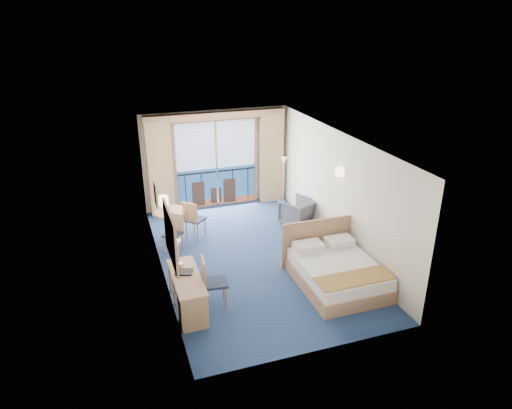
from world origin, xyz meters
name	(u,v)px	position (x,y,z in m)	size (l,w,h in m)	color
floor	(253,257)	(0.00, 0.00, 0.00)	(6.50, 6.50, 0.00)	navy
room_walls	(253,183)	(0.00, 0.00, 1.78)	(4.04, 6.54, 2.72)	silver
balcony_door	(216,167)	(-0.01, 3.22, 1.14)	(2.36, 0.03, 2.52)	navy
curtain_left	(160,169)	(-1.55, 3.07, 1.28)	(0.65, 0.22, 2.55)	tan
curtain_right	(271,158)	(1.55, 3.07, 1.28)	(0.65, 0.22, 2.55)	tan
pelmet	(216,115)	(0.00, 3.10, 2.58)	(3.80, 0.25, 0.18)	tan
mirror	(171,236)	(-1.97, -1.50, 1.55)	(0.05, 1.25, 0.95)	tan
wall_print	(156,194)	(-1.97, 0.45, 1.60)	(0.04, 0.42, 0.52)	tan
sconce_left	(164,201)	(-1.94, -0.60, 1.85)	(0.18, 0.18, 0.18)	beige
sconce_right	(340,172)	(1.94, -0.15, 1.85)	(0.18, 0.18, 0.18)	beige
bed	(336,271)	(1.23, -1.56, 0.29)	(1.64, 1.95, 1.03)	tan
nightstand	(329,238)	(1.78, -0.17, 0.27)	(0.41, 0.39, 0.54)	#9B7552
phone	(331,226)	(1.80, -0.18, 0.57)	(0.16, 0.13, 0.07)	silver
armchair	(298,212)	(1.61, 1.25, 0.35)	(0.76, 0.78, 0.71)	#4D515D
floor_lamp	(284,170)	(1.72, 2.50, 1.09)	(0.20, 0.20, 1.44)	silver
desk	(192,302)	(-1.74, -1.82, 0.38)	(0.50, 1.45, 0.68)	tan
desk_chair	(210,279)	(-1.32, -1.48, 0.57)	(0.48, 0.47, 1.00)	#1B2740
folder	(184,272)	(-1.76, -1.30, 0.69)	(0.31, 0.23, 0.03)	black
desk_lamp	(178,247)	(-1.79, -1.00, 1.06)	(0.13, 0.13, 0.50)	silver
round_table	(171,217)	(-1.55, 1.56, 0.53)	(0.78, 0.78, 0.70)	tan
table_chair_a	(193,217)	(-1.06, 1.39, 0.53)	(0.58, 0.58, 0.94)	#1B2740
table_chair_b	(174,230)	(-1.59, 0.93, 0.49)	(0.53, 0.53, 0.86)	#1B2740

